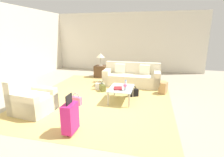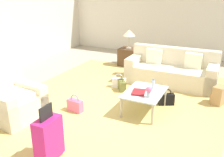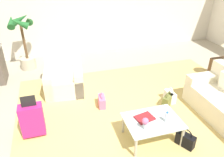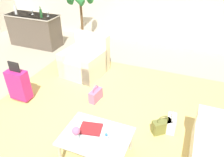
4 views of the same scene
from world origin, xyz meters
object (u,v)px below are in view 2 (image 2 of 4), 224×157
couch (171,72)px  armchair (11,102)px  water_bottle (153,84)px  suitcase_magenta (48,138)px  side_table (128,57)px  handbag_pink (75,105)px  handbag_olive (122,85)px  backpack_tan (219,95)px  coffee_table_book (139,92)px  flower_vase (149,91)px  handbag_white (119,83)px  handbag_black (166,99)px  table_lamp (129,33)px  coffee_table (145,94)px

couch → armchair: (-3.08, 2.27, -0.01)m
water_bottle → suitcase_magenta: (-2.20, 0.80, -0.16)m
side_table → handbag_pink: (-3.40, -0.28, -0.14)m
handbag_olive → backpack_tan: (0.21, -2.12, 0.06)m
side_table → suitcase_magenta: suitcase_magenta is taller
armchair → coffee_table_book: 2.40m
side_table → backpack_tan: bearing=-122.8°
flower_vase → handbag_white: size_ratio=0.57×
side_table → handbag_black: bearing=-141.8°
handbag_white → water_bottle: bearing=-124.1°
handbag_black → backpack_tan: bearing=-62.1°
couch → table_lamp: size_ratio=3.81×
table_lamp → handbag_pink: table_lamp is taller
handbag_pink → coffee_table: bearing=-63.9°
handbag_black → handbag_pink: 1.88m
couch → handbag_black: (-1.30, -0.22, -0.18)m
handbag_white → backpack_tan: backpack_tan is taller
flower_vase → side_table: (3.02, 1.65, -0.28)m
couch → handbag_white: bearing=128.9°
water_bottle → side_table: 3.06m
handbag_black → handbag_white: same height
suitcase_magenta → handbag_pink: 1.51m
armchair → coffee_table_book: armchair is taller
couch → water_bottle: bearing=180.0°
table_lamp → handbag_black: size_ratio=1.60×
table_lamp → side_table: bearing=0.0°
coffee_table → table_lamp: (2.80, 1.50, 0.64)m
table_lamp → backpack_tan: table_lamp is taller
coffee_table_book → handbag_white: size_ratio=0.87×
armchair → coffee_table: size_ratio=1.07×
handbag_olive → handbag_white: bearing=46.0°
water_bottle → flower_vase: (-0.42, -0.05, 0.03)m
armchair → handbag_black: size_ratio=2.85×
handbag_black → handbag_white: (0.44, 1.29, 0.00)m
handbag_olive → water_bottle: bearing=-122.4°
flower_vase → handbag_black: bearing=-13.3°
water_bottle → coffee_table_book: water_bottle is taller
coffee_table → water_bottle: 0.27m
table_lamp → handbag_white: size_ratio=1.60×
water_bottle → flower_vase: size_ratio=1.00×
coffee_table_book → table_lamp: bearing=14.2°
armchair → table_lamp: size_ratio=1.78×
handbag_olive → coffee_table_book: bearing=-140.5°
coffee_table_book → backpack_tan: size_ratio=0.77×
couch → coffee_table_book: (-1.91, 0.18, 0.13)m
armchair → backpack_tan: bearing=-56.5°
armchair → water_bottle: armchair is taller
couch → flower_vase: couch is taller
couch → coffee_table_book: 1.92m
handbag_pink → backpack_tan: bearing=-57.5°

